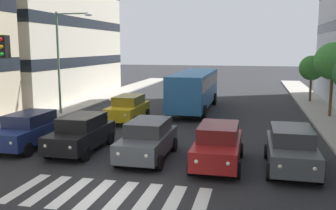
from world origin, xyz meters
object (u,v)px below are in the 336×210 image
(car_0, at_px, (291,148))
(car_4, at_px, (29,130))
(street_lamp_right, at_px, (64,52))
(street_tree_2, at_px, (333,61))
(car_3, at_px, (81,133))
(car_2, at_px, (148,139))
(car_row2_0, at_px, (128,108))
(street_tree_3, at_px, (312,68))
(car_1, at_px, (218,145))
(bus_behind_traffic, at_px, (195,87))

(car_0, bearing_deg, car_4, -3.31)
(street_lamp_right, distance_m, street_tree_2, 18.85)
(car_3, bearing_deg, street_tree_2, -138.49)
(car_2, bearing_deg, street_lamp_right, -45.51)
(car_2, height_order, car_4, same)
(car_0, relative_size, car_row2_0, 1.00)
(car_4, relative_size, street_tree_3, 1.09)
(car_0, height_order, car_row2_0, same)
(car_1, bearing_deg, car_4, -4.84)
(car_4, bearing_deg, car_0, 176.69)
(car_2, bearing_deg, street_tree_3, -115.91)
(car_1, relative_size, car_2, 1.00)
(car_0, relative_size, bus_behind_traffic, 0.42)
(bus_behind_traffic, bearing_deg, car_1, 103.02)
(car_0, xyz_separation_m, car_4, (12.40, -0.72, 0.00))
(car_3, bearing_deg, bus_behind_traffic, -104.97)
(car_2, xyz_separation_m, street_lamp_right, (8.77, -8.93, 3.68))
(car_4, xyz_separation_m, car_row2_0, (-2.66, -7.39, 0.00))
(car_row2_0, bearing_deg, street_tree_3, -138.66)
(car_2, height_order, bus_behind_traffic, bus_behind_traffic)
(car_row2_0, xyz_separation_m, street_tree_3, (-13.09, -11.52, 2.22))
(car_4, distance_m, bus_behind_traffic, 14.28)
(car_2, relative_size, street_lamp_right, 0.61)
(street_tree_2, bearing_deg, car_1, 61.83)
(car_row2_0, xyz_separation_m, street_tree_2, (-13.44, -4.24, 3.08))
(bus_behind_traffic, relative_size, street_tree_3, 2.59)
(car_3, xyz_separation_m, street_lamp_right, (5.34, -8.48, 3.68))
(car_2, bearing_deg, car_1, 175.16)
(street_lamp_right, bearing_deg, bus_behind_traffic, -153.48)
(car_0, bearing_deg, car_1, 1.62)
(car_2, distance_m, street_tree_2, 15.91)
(car_2, xyz_separation_m, car_row2_0, (3.65, -7.92, 0.00))
(car_row2_0, bearing_deg, car_1, 129.66)
(car_1, relative_size, bus_behind_traffic, 0.42)
(street_tree_3, bearing_deg, car_row2_0, 41.34)
(car_2, relative_size, car_3, 1.00)
(car_1, bearing_deg, car_3, -6.19)
(car_2, height_order, car_row2_0, same)
(car_0, height_order, car_4, same)
(car_row2_0, distance_m, bus_behind_traffic, 6.58)
(car_2, relative_size, car_4, 1.00)
(car_2, bearing_deg, car_3, -7.42)
(car_0, bearing_deg, street_lamp_right, -31.51)
(car_0, height_order, car_2, same)
(car_row2_0, relative_size, street_tree_3, 1.09)
(bus_behind_traffic, bearing_deg, street_tree_3, -147.02)
(car_3, bearing_deg, car_row2_0, -88.40)
(car_4, distance_m, street_tree_2, 20.09)
(bus_behind_traffic, relative_size, street_tree_2, 2.05)
(car_3, relative_size, bus_behind_traffic, 0.42)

